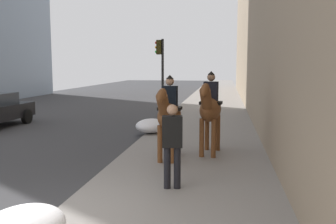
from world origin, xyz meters
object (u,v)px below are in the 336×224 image
mounted_horse_near (169,114)px  pedestrian_greeting (172,141)px  mounted_horse_far (210,108)px  traffic_light_near_curb (161,65)px

mounted_horse_near → pedestrian_greeting: 2.36m
mounted_horse_far → traffic_light_near_curb: traffic_light_near_curb is taller
pedestrian_greeting → mounted_horse_far: bearing=-19.5°
mounted_horse_near → pedestrian_greeting: bearing=12.7°
pedestrian_greeting → traffic_light_near_curb: 11.35m
mounted_horse_near → mounted_horse_far: 1.28m
traffic_light_near_curb → pedestrian_greeting: bearing=-169.0°
mounted_horse_far → pedestrian_greeting: (-3.07, 0.62, -0.31)m
mounted_horse_far → pedestrian_greeting: 3.14m
mounted_horse_far → traffic_light_near_curb: (7.98, 2.76, 1.19)m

